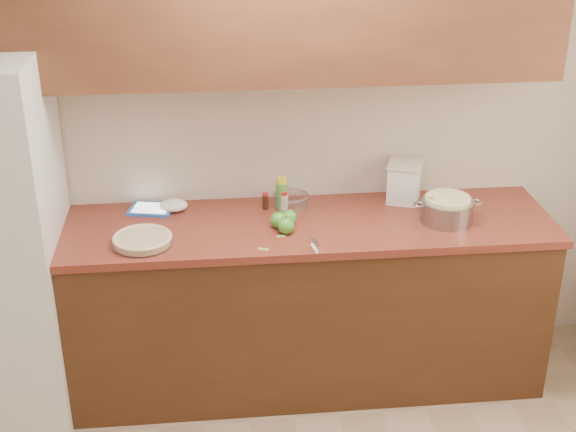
{
  "coord_description": "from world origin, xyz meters",
  "views": [
    {
      "loc": [
        -0.36,
        -2.06,
        2.63
      ],
      "look_at": [
        -0.0,
        1.43,
        0.98
      ],
      "focal_mm": 50.0,
      "sensor_mm": 36.0,
      "label": 1
    }
  ],
  "objects": [
    {
      "name": "pie",
      "position": [
        -0.69,
        1.31,
        0.94
      ],
      "size": [
        0.29,
        0.29,
        0.05
      ],
      "rotation": [
        0.0,
        0.0,
        -0.43
      ],
      "color": "silver",
      "rests_on": "counter_run"
    },
    {
      "name": "cinnamon_shaker",
      "position": [
        0.0,
        1.64,
        0.97
      ],
      "size": [
        0.04,
        0.04,
        0.09
      ],
      "rotation": [
        0.0,
        0.0,
        -0.06
      ],
      "color": "beige",
      "rests_on": "counter_run"
    },
    {
      "name": "counter_run",
      "position": [
        0.0,
        1.48,
        0.46
      ],
      "size": [
        2.64,
        0.68,
        0.92
      ],
      "color": "#4B2615",
      "rests_on": "ground"
    },
    {
      "name": "paper_towel",
      "position": [
        -0.56,
        1.68,
        0.95
      ],
      "size": [
        0.18,
        0.16,
        0.06
      ],
      "primitive_type": "ellipsoid",
      "rotation": [
        0.0,
        0.0,
        0.4
      ],
      "color": "white",
      "rests_on": "counter_run"
    },
    {
      "name": "vanilla_bottle",
      "position": [
        -0.09,
        1.65,
        0.96
      ],
      "size": [
        0.03,
        0.03,
        0.09
      ],
      "rotation": [
        0.0,
        0.0,
        -0.04
      ],
      "color": "black",
      "rests_on": "counter_run"
    },
    {
      "name": "flour_canister",
      "position": [
        0.63,
        1.68,
        1.03
      ],
      "size": [
        0.22,
        0.22,
        0.21
      ],
      "rotation": [
        0.0,
        0.0,
        -0.35
      ],
      "color": "white",
      "rests_on": "counter_run"
    },
    {
      "name": "tablet",
      "position": [
        -0.67,
        1.69,
        0.93
      ],
      "size": [
        0.25,
        0.21,
        0.02
      ],
      "rotation": [
        0.0,
        0.0,
        -0.21
      ],
      "color": "blue",
      "rests_on": "counter_run"
    },
    {
      "name": "paring_knife",
      "position": [
        0.1,
        1.19,
        0.93
      ],
      "size": [
        0.04,
        0.17,
        0.02
      ],
      "rotation": [
        0.0,
        0.0,
        0.16
      ],
      "color": "gray",
      "rests_on": "counter_run"
    },
    {
      "name": "mixing_bowl",
      "position": [
        0.04,
        1.66,
        0.96
      ],
      "size": [
        0.19,
        0.19,
        0.07
      ],
      "rotation": [
        0.0,
        0.0,
        0.22
      ],
      "color": "silver",
      "rests_on": "counter_run"
    },
    {
      "name": "peel_d",
      "position": [
        0.01,
        1.43,
        0.92
      ],
      "size": [
        0.02,
        0.05,
        0.0
      ],
      "primitive_type": "cube",
      "rotation": [
        0.0,
        0.0,
        1.75
      ],
      "color": "#92C25E",
      "rests_on": "counter_run"
    },
    {
      "name": "peel_a",
      "position": [
        -0.14,
        1.2,
        0.92
      ],
      "size": [
        0.05,
        0.04,
        0.0
      ],
      "primitive_type": "cube",
      "rotation": [
        0.0,
        0.0,
        -0.35
      ],
      "color": "#92C25E",
      "rests_on": "counter_run"
    },
    {
      "name": "lemon_bottle",
      "position": [
        -0.01,
        1.66,
        1.0
      ],
      "size": [
        0.06,
        0.06,
        0.16
      ],
      "rotation": [
        0.0,
        0.0,
        0.3
      ],
      "color": "#4C8C38",
      "rests_on": "counter_run"
    },
    {
      "name": "colander",
      "position": [
        0.78,
        1.42,
        0.98
      ],
      "size": [
        0.35,
        0.25,
        0.13
      ],
      "rotation": [
        0.0,
        0.0,
        -0.34
      ],
      "color": "gray",
      "rests_on": "counter_run"
    },
    {
      "name": "apple_left",
      "position": [
        -0.05,
        1.42,
        0.96
      ],
      "size": [
        0.08,
        0.08,
        0.09
      ],
      "color": "#42972A",
      "rests_on": "counter_run"
    },
    {
      "name": "peel_c",
      "position": [
        -0.05,
        1.42,
        0.92
      ],
      "size": [
        0.03,
        0.02,
        0.0
      ],
      "primitive_type": "cube",
      "rotation": [
        0.0,
        0.0,
        -0.24
      ],
      "color": "#92C25E",
      "rests_on": "counter_run"
    },
    {
      "name": "peel_b",
      "position": [
        -0.04,
        1.33,
        0.92
      ],
      "size": [
        0.04,
        0.02,
        0.0
      ],
      "primitive_type": "cube",
      "rotation": [
        0.0,
        0.0,
        0.13
      ],
      "color": "#92C25E",
      "rests_on": "counter_run"
    },
    {
      "name": "upper_cabinets",
      "position": [
        0.0,
        1.63,
        1.95
      ],
      "size": [
        2.6,
        0.34,
        0.7
      ],
      "primitive_type": "cube",
      "color": "brown",
      "rests_on": "room_shell"
    },
    {
      "name": "room_shell",
      "position": [
        0.0,
        0.0,
        1.3
      ],
      "size": [
        3.6,
        3.6,
        3.6
      ],
      "color": "tan",
      "rests_on": "ground"
    },
    {
      "name": "apple_front",
      "position": [
        -0.02,
        1.36,
        0.96
      ],
      "size": [
        0.08,
        0.08,
        0.09
      ],
      "color": "#42972A",
      "rests_on": "counter_run"
    },
    {
      "name": "apple_center",
      "position": [
        0.01,
        1.46,
        0.96
      ],
      "size": [
        0.08,
        0.08,
        0.09
      ],
      "color": "#42972A",
      "rests_on": "counter_run"
    }
  ]
}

